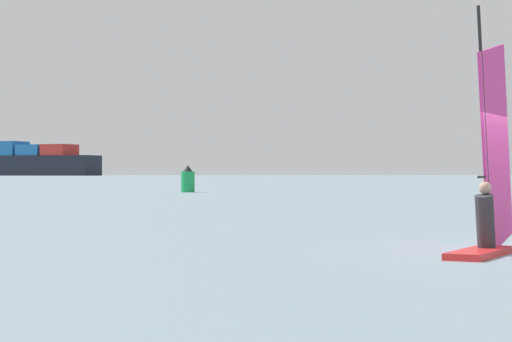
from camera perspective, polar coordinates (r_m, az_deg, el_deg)
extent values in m
cube|color=red|center=(17.67, 12.68, -4.59)|extent=(2.00, 2.16, 0.12)
cylinder|color=black|center=(17.94, 12.94, 2.38)|extent=(0.63, 0.71, 4.21)
cube|color=#D8338C|center=(18.69, 13.56, 1.30)|extent=(1.60, 1.83, 3.89)
cylinder|color=black|center=(18.35, 13.29, -0.33)|extent=(1.15, 1.32, 0.04)
cylinder|color=#2D2D33|center=(17.98, 12.97, -2.83)|extent=(0.57, 0.59, 0.98)
sphere|color=tan|center=(17.96, 12.97, -0.95)|extent=(0.22, 0.22, 0.22)
cube|color=#1E66AD|center=(732.18, -13.87, 1.24)|extent=(27.27, 27.40, 10.40)
cube|color=#1E66AD|center=(719.15, -12.54, 1.17)|extent=(27.27, 27.40, 7.80)
cube|color=red|center=(706.54, -11.17, 1.19)|extent=(27.27, 27.40, 7.80)
cube|color=#60665B|center=(1359.72, 5.01, 0.47)|extent=(951.38, 433.18, 32.00)
cylinder|color=#19994C|center=(76.38, -3.92, -0.63)|extent=(1.05, 1.05, 1.58)
cone|color=black|center=(76.37, -3.92, 0.16)|extent=(0.74, 0.74, 0.50)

